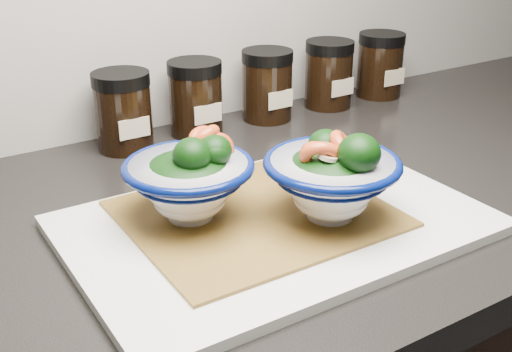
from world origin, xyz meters
TOP-DOWN VIEW (x-y plane):
  - countertop at (0.00, 1.45)m, footprint 3.50×0.60m
  - cutting_board at (-0.17, 1.37)m, footprint 0.45×0.30m
  - bamboo_mat at (-0.18, 1.39)m, footprint 0.28×0.24m
  - bowl_left at (-0.25, 1.42)m, footprint 0.14×0.14m
  - bowl_right at (-0.12, 1.34)m, footprint 0.15×0.15m
  - spice_jar_a at (-0.22, 1.69)m, footprint 0.08×0.08m
  - spice_jar_b at (-0.10, 1.69)m, footprint 0.08×0.08m
  - spice_jar_c at (0.03, 1.69)m, footprint 0.08×0.08m
  - spice_jar_d at (0.15, 1.69)m, footprint 0.08×0.08m
  - spice_jar_e at (0.27, 1.69)m, footprint 0.08×0.08m

SIDE VIEW (x-z plane):
  - countertop at x=0.00m, z-range 0.86..0.90m
  - cutting_board at x=-0.17m, z-range 0.90..0.91m
  - bamboo_mat at x=-0.18m, z-range 0.91..0.92m
  - spice_jar_a at x=-0.22m, z-range 0.90..1.01m
  - spice_jar_b at x=-0.10m, z-range 0.90..1.01m
  - spice_jar_c at x=0.03m, z-range 0.90..1.01m
  - spice_jar_d at x=0.15m, z-range 0.90..1.01m
  - spice_jar_e at x=0.27m, z-range 0.90..1.01m
  - bowl_left at x=-0.25m, z-range 0.91..1.01m
  - bowl_right at x=-0.12m, z-range 0.91..1.01m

